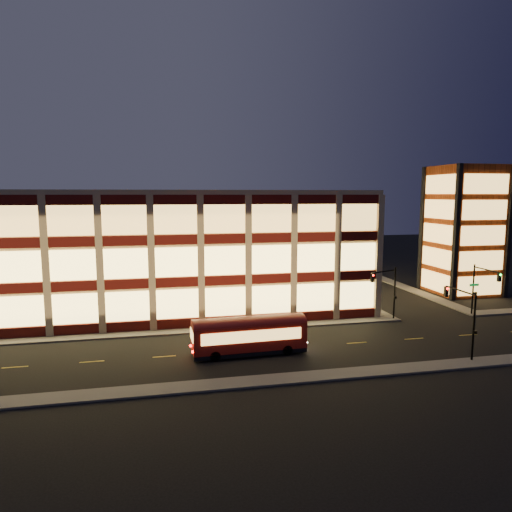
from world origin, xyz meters
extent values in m
plane|color=black|center=(0.00, 0.00, 0.00)|extent=(200.00, 200.00, 0.00)
cube|color=#514F4C|center=(-3.00, 1.00, 0.07)|extent=(54.00, 2.00, 0.15)
cube|color=#514F4C|center=(23.00, 17.00, 0.07)|extent=(2.00, 30.00, 0.15)
cube|color=#514F4C|center=(34.00, 17.00, 0.07)|extent=(2.00, 30.00, 0.15)
cube|color=#514F4C|center=(0.00, -13.00, 0.07)|extent=(100.00, 2.00, 0.15)
cube|color=tan|center=(-3.00, 17.00, 7.00)|extent=(50.00, 30.00, 14.00)
cube|color=tan|center=(-3.00, 17.00, 14.25)|extent=(50.40, 30.40, 0.50)
cube|color=#470C0A|center=(-3.00, 1.88, 0.65)|extent=(50.10, 0.25, 1.00)
cube|color=#EEC964|center=(-3.00, 1.90, 2.75)|extent=(49.00, 0.20, 3.00)
cube|color=#470C0A|center=(22.12, 17.00, 0.65)|extent=(0.25, 30.10, 1.00)
cube|color=#EEC964|center=(22.10, 17.00, 2.75)|extent=(0.20, 29.00, 3.00)
cube|color=#470C0A|center=(-3.00, 1.88, 5.05)|extent=(50.10, 0.25, 1.00)
cube|color=#EEC964|center=(-3.00, 1.90, 7.15)|extent=(49.00, 0.20, 3.00)
cube|color=#470C0A|center=(22.12, 17.00, 5.05)|extent=(0.25, 30.10, 1.00)
cube|color=#EEC964|center=(22.10, 17.00, 7.15)|extent=(0.20, 29.00, 3.00)
cube|color=#470C0A|center=(-3.00, 1.88, 9.45)|extent=(50.10, 0.25, 1.00)
cube|color=#EEC964|center=(-3.00, 1.90, 11.55)|extent=(49.00, 0.20, 3.00)
cube|color=#470C0A|center=(22.12, 17.00, 9.45)|extent=(0.25, 30.10, 1.00)
cube|color=#EEC964|center=(22.10, 17.00, 11.55)|extent=(0.20, 29.00, 3.00)
cube|color=#8C3814|center=(40.00, 12.00, 9.00)|extent=(8.00, 8.00, 18.00)
cube|color=black|center=(36.00, 8.00, 9.00)|extent=(0.60, 0.60, 18.00)
cube|color=black|center=(44.00, 8.00, 9.00)|extent=(0.60, 0.60, 18.00)
cube|color=black|center=(36.00, 16.00, 9.00)|extent=(0.60, 0.60, 18.00)
cube|color=black|center=(44.00, 16.00, 9.00)|extent=(0.60, 0.60, 18.00)
cube|color=#E9AD51|center=(40.00, 7.92, 1.80)|extent=(6.60, 0.16, 2.60)
cube|color=#E9AD51|center=(35.92, 12.00, 1.80)|extent=(0.16, 6.60, 2.60)
cube|color=#E9AD51|center=(40.00, 7.92, 5.20)|extent=(6.60, 0.16, 2.60)
cube|color=#E9AD51|center=(35.92, 12.00, 5.20)|extent=(0.16, 6.60, 2.60)
cube|color=#E9AD51|center=(40.00, 7.92, 8.60)|extent=(6.60, 0.16, 2.60)
cube|color=#E9AD51|center=(35.92, 12.00, 8.60)|extent=(0.16, 6.60, 2.60)
cube|color=#E9AD51|center=(40.00, 7.92, 12.00)|extent=(6.60, 0.16, 2.60)
cube|color=#E9AD51|center=(35.92, 12.00, 12.00)|extent=(0.16, 6.60, 2.60)
cube|color=#E9AD51|center=(40.00, 7.92, 15.40)|extent=(6.60, 0.16, 2.60)
cube|color=#E9AD51|center=(35.92, 12.00, 15.40)|extent=(0.16, 6.60, 2.60)
cylinder|color=black|center=(23.50, 0.80, 3.00)|extent=(0.18, 0.18, 6.00)
cylinder|color=black|center=(21.75, 0.05, 5.70)|extent=(3.56, 1.63, 0.14)
cube|color=black|center=(20.00, -0.70, 5.20)|extent=(0.32, 0.32, 0.95)
sphere|color=#FF0C05|center=(20.00, -0.88, 5.50)|extent=(0.20, 0.20, 0.20)
cube|color=black|center=(23.50, 0.60, 2.60)|extent=(0.25, 0.18, 0.28)
cylinder|color=black|center=(33.50, 0.80, 3.00)|extent=(0.18, 0.18, 6.00)
cylinder|color=black|center=(33.50, -1.20, 5.70)|extent=(0.14, 4.00, 0.14)
cube|color=black|center=(33.50, -3.20, 5.20)|extent=(0.32, 0.32, 0.95)
sphere|color=#0CFF26|center=(33.50, -3.38, 5.50)|extent=(0.20, 0.20, 0.20)
cube|color=black|center=(33.50, 0.60, 2.60)|extent=(0.25, 0.18, 0.28)
cube|color=#0C7226|center=(33.50, 0.65, 3.60)|extent=(1.20, 0.06, 0.28)
cylinder|color=black|center=(23.50, -12.50, 3.00)|extent=(0.18, 0.18, 6.00)
cylinder|color=black|center=(23.50, -10.50, 5.70)|extent=(0.14, 4.00, 0.14)
cube|color=black|center=(23.50, -8.50, 5.20)|extent=(0.32, 0.32, 0.95)
sphere|color=#FF0C05|center=(23.50, -8.68, 5.50)|extent=(0.20, 0.20, 0.20)
cube|color=black|center=(23.50, -12.70, 2.60)|extent=(0.25, 0.18, 0.28)
cube|color=#9B1008|center=(5.37, -6.83, 1.70)|extent=(10.09, 2.88, 2.30)
cube|color=black|center=(5.37, -6.83, 0.35)|extent=(10.09, 2.88, 0.35)
cylinder|color=black|center=(2.22, -8.06, 0.45)|extent=(0.91, 0.33, 0.90)
cylinder|color=black|center=(2.13, -5.86, 0.45)|extent=(0.91, 0.33, 0.90)
cylinder|color=black|center=(8.61, -7.81, 0.45)|extent=(0.91, 0.33, 0.90)
cylinder|color=black|center=(8.53, -5.61, 0.45)|extent=(0.91, 0.33, 0.90)
cube|color=#E9AD51|center=(5.42, -8.11, 2.00)|extent=(8.80, 0.40, 1.00)
cube|color=#E9AD51|center=(5.32, -5.56, 2.00)|extent=(8.80, 0.40, 1.00)
camera|label=1|loc=(-1.99, -45.03, 14.05)|focal=32.00mm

